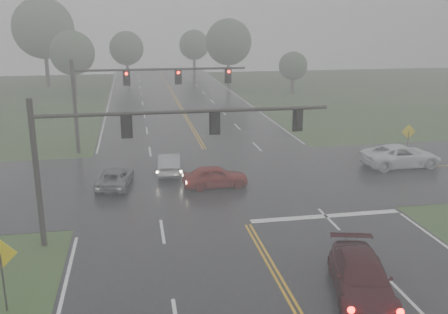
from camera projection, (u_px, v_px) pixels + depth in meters
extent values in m
cube|color=black|center=(227.00, 188.00, 32.01)|extent=(18.00, 160.00, 0.02)
cube|color=black|center=(221.00, 179.00, 33.90)|extent=(120.00, 14.00, 0.02)
cube|color=white|center=(326.00, 217.00, 27.49)|extent=(8.50, 0.50, 0.01)
imported|color=#35090F|center=(360.00, 295.00, 19.71)|extent=(3.39, 5.64, 1.53)
imported|color=maroon|center=(215.00, 187.00, 32.23)|extent=(4.24, 1.82, 1.43)
imported|color=#919398|center=(170.00, 173.00, 35.20)|extent=(1.89, 4.44, 1.42)
imported|color=#5C5F64|center=(115.00, 187.00, 32.34)|extent=(2.64, 4.53, 1.18)
imported|color=white|center=(400.00, 167.00, 36.70)|extent=(5.86, 2.85, 1.60)
cylinder|color=black|center=(37.00, 175.00, 23.08)|extent=(0.28, 0.28, 7.13)
cylinder|color=black|center=(31.00, 116.00, 22.33)|extent=(0.18, 0.18, 0.79)
cylinder|color=black|center=(186.00, 112.00, 23.55)|extent=(13.98, 0.18, 0.18)
cube|color=black|center=(127.00, 126.00, 23.23)|extent=(0.34, 0.28, 1.04)
cube|color=black|center=(127.00, 126.00, 23.38)|extent=(0.54, 0.03, 1.24)
cube|color=black|center=(215.00, 123.00, 23.96)|extent=(0.34, 0.28, 1.04)
cube|color=black|center=(215.00, 122.00, 24.11)|extent=(0.54, 0.03, 1.24)
cube|color=black|center=(299.00, 120.00, 24.69)|extent=(0.34, 0.28, 1.04)
cube|color=black|center=(298.00, 119.00, 24.84)|extent=(0.54, 0.03, 1.24)
cylinder|color=black|center=(75.00, 107.00, 39.41)|extent=(0.29, 0.29, 7.47)
cylinder|color=black|center=(72.00, 70.00, 38.62)|extent=(0.19, 0.19, 0.83)
cylinder|color=black|center=(161.00, 69.00, 39.83)|extent=(13.73, 0.19, 0.19)
cube|color=black|center=(127.00, 78.00, 39.52)|extent=(0.35, 0.29, 1.09)
cube|color=black|center=(127.00, 78.00, 39.68)|extent=(0.57, 0.03, 1.30)
cylinder|color=#FF0C05|center=(126.00, 74.00, 39.27)|extent=(0.23, 0.06, 0.23)
cube|color=black|center=(178.00, 77.00, 40.23)|extent=(0.35, 0.29, 1.09)
cube|color=black|center=(178.00, 77.00, 40.39)|extent=(0.57, 0.03, 1.30)
cylinder|color=#FF0C05|center=(178.00, 73.00, 39.98)|extent=(0.23, 0.06, 0.23)
cube|color=black|center=(228.00, 76.00, 40.95)|extent=(0.35, 0.29, 1.09)
cube|color=black|center=(228.00, 75.00, 41.11)|extent=(0.57, 0.03, 1.30)
cylinder|color=#FF0C05|center=(229.00, 72.00, 40.70)|extent=(0.23, 0.06, 0.23)
cylinder|color=black|center=(3.00, 283.00, 18.36)|extent=(0.08, 0.08, 2.32)
cube|color=yellow|center=(0.00, 254.00, 18.08)|extent=(1.22, 0.08, 1.22)
cylinder|color=black|center=(407.00, 146.00, 38.35)|extent=(0.07, 0.07, 2.17)
cube|color=yellow|center=(409.00, 132.00, 38.08)|extent=(1.14, 0.07, 1.14)
cylinder|color=#372E23|center=(75.00, 83.00, 69.49)|extent=(0.57, 0.57, 3.42)
sphere|color=#3D5136|center=(72.00, 53.00, 68.36)|extent=(6.09, 6.09, 6.09)
cylinder|color=#372E23|center=(228.00, 74.00, 78.59)|extent=(0.52, 0.52, 4.03)
sphere|color=#3D5136|center=(228.00, 42.00, 77.26)|extent=(7.16, 7.16, 7.16)
cylinder|color=#372E23|center=(128.00, 72.00, 85.43)|extent=(0.52, 0.52, 3.23)
sphere|color=#3D5136|center=(127.00, 48.00, 84.36)|extent=(5.74, 5.74, 5.74)
cylinder|color=#372E23|center=(292.00, 86.00, 71.71)|extent=(0.51, 0.51, 2.29)
sphere|color=#3D5136|center=(293.00, 66.00, 70.95)|extent=(4.07, 4.07, 4.07)
cylinder|color=#372E23|center=(47.00, 70.00, 78.08)|extent=(0.62, 0.62, 5.22)
sphere|color=#3D5136|center=(43.00, 28.00, 76.36)|extent=(9.28, 9.28, 9.28)
cylinder|color=#372E23|center=(194.00, 66.00, 96.30)|extent=(0.57, 0.57, 3.21)
sphere|color=#3D5136|center=(194.00, 45.00, 95.25)|extent=(5.71, 5.71, 5.71)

